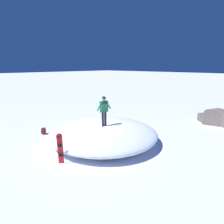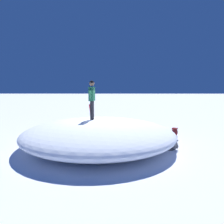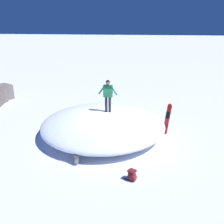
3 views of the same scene
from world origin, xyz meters
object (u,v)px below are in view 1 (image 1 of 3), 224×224
snowboarder_standing (104,108)px  backpack_far (43,131)px  backpack_near (79,126)px  snowboard_primary_upright (60,148)px

snowboarder_standing → backpack_far: size_ratio=3.24×
backpack_near → backpack_far: backpack_near is taller
snowboard_primary_upright → snowboarder_standing: bearing=6.4°
snowboard_primary_upright → backpack_far: bearing=71.9°
backpack_near → backpack_far: (-2.46, 0.80, -0.00)m
snowboarder_standing → backpack_far: bearing=111.3°
snowboard_primary_upright → backpack_far: snowboard_primary_upright is taller
snowboarder_standing → backpack_near: snowboarder_standing is taller
snowboarder_standing → snowboard_primary_upright: 3.52m
backpack_near → backpack_far: 2.59m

